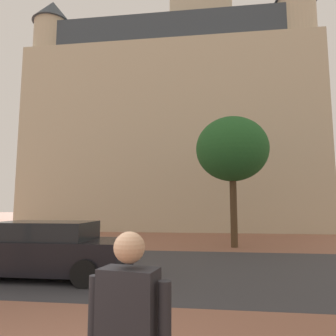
% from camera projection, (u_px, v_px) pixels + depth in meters
% --- Properties ---
extents(ground_plane, '(120.00, 120.00, 0.00)m').
position_uv_depth(ground_plane, '(162.00, 254.00, 11.96)').
color(ground_plane, '#93604C').
extents(street_asphalt_strip, '(120.00, 6.98, 0.00)m').
position_uv_depth(street_asphalt_strip, '(150.00, 268.00, 9.27)').
color(street_asphalt_strip, '#38383D').
rests_on(street_asphalt_strip, ground_plane).
extents(landmark_building, '(22.97, 12.50, 35.61)m').
position_uv_depth(landmark_building, '(179.00, 118.00, 28.02)').
color(landmark_building, beige).
rests_on(landmark_building, ground_plane).
extents(car_black, '(4.44, 1.92, 1.46)m').
position_uv_depth(car_black, '(45.00, 250.00, 8.16)').
color(car_black, black).
rests_on(car_black, ground_plane).
extents(tree_curb_far, '(3.38, 3.38, 6.04)m').
position_uv_depth(tree_curb_far, '(232.00, 150.00, 14.32)').
color(tree_curb_far, '#4C3823').
rests_on(tree_curb_far, ground_plane).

